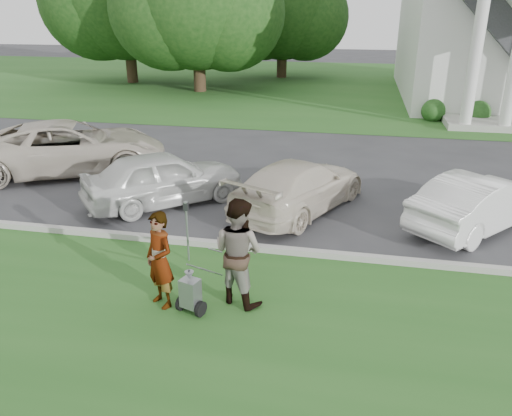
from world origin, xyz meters
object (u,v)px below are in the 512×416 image
(car_d, at_px, (479,202))
(striping_cart, at_px, (191,294))
(tree_left, at_px, (196,5))
(car_b, at_px, (164,178))
(person_left, at_px, (160,261))
(car_a, at_px, (70,147))
(car_c, at_px, (299,186))
(parking_meter_near, at_px, (187,224))
(tree_back, at_px, (283,11))
(person_right, at_px, (238,252))

(car_d, bearing_deg, striping_cart, 82.63)
(tree_left, distance_m, striping_cart, 25.57)
(striping_cart, distance_m, car_b, 5.45)
(striping_cart, xyz_separation_m, person_left, (-0.58, 0.14, 0.50))
(tree_left, distance_m, car_a, 17.62)
(car_c, bearing_deg, parking_meter_near, 84.72)
(car_a, bearing_deg, person_left, -166.66)
(tree_back, distance_m, car_d, 28.87)
(tree_back, bearing_deg, tree_left, -116.57)
(car_b, xyz_separation_m, car_c, (3.62, 0.26, -0.06))
(person_right, xyz_separation_m, car_a, (-7.07, 6.39, -0.16))
(tree_back, distance_m, parking_meter_near, 30.55)
(car_b, bearing_deg, person_right, 174.02)
(person_right, bearing_deg, striping_cart, 61.14)
(parking_meter_near, xyz_separation_m, car_a, (-5.68, 5.11, -0.01))
(parking_meter_near, bearing_deg, car_a, 138.01)
(striping_cart, relative_size, person_left, 0.58)
(parking_meter_near, height_order, car_c, car_c)
(tree_back, relative_size, car_a, 1.62)
(tree_left, height_order, car_a, tree_left)
(car_c, bearing_deg, car_d, -159.33)
(car_a, distance_m, car_b, 4.46)
(striping_cart, bearing_deg, car_b, 133.88)
(tree_back, bearing_deg, car_c, -80.03)
(car_b, distance_m, car_c, 3.63)
(parking_meter_near, height_order, car_b, car_b)
(striping_cart, height_order, person_left, person_left)
(tree_back, height_order, striping_cart, tree_back)
(person_left, distance_m, car_a, 8.91)
(person_right, relative_size, parking_meter_near, 1.48)
(parking_meter_near, relative_size, car_a, 0.22)
(striping_cart, xyz_separation_m, car_a, (-6.35, 6.93, 0.44))
(tree_left, relative_size, person_right, 5.40)
(car_a, distance_m, car_d, 12.09)
(tree_back, bearing_deg, person_left, -84.78)
(striping_cart, relative_size, car_b, 0.24)
(car_d, bearing_deg, person_left, 79.01)
(tree_left, height_order, car_c, tree_left)
(person_right, relative_size, car_a, 0.33)
(parking_meter_near, bearing_deg, tree_left, 107.10)
(tree_left, xyz_separation_m, person_left, (6.91, -23.85, -4.23))
(person_left, height_order, car_b, person_left)
(parking_meter_near, distance_m, car_c, 3.84)
(car_a, bearing_deg, tree_left, -23.17)
(tree_left, distance_m, car_c, 21.23)
(striping_cart, distance_m, parking_meter_near, 2.00)
(tree_back, height_order, person_left, tree_back)
(car_b, bearing_deg, tree_back, -39.24)
(tree_back, height_order, car_a, tree_back)
(striping_cart, distance_m, person_left, 0.78)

